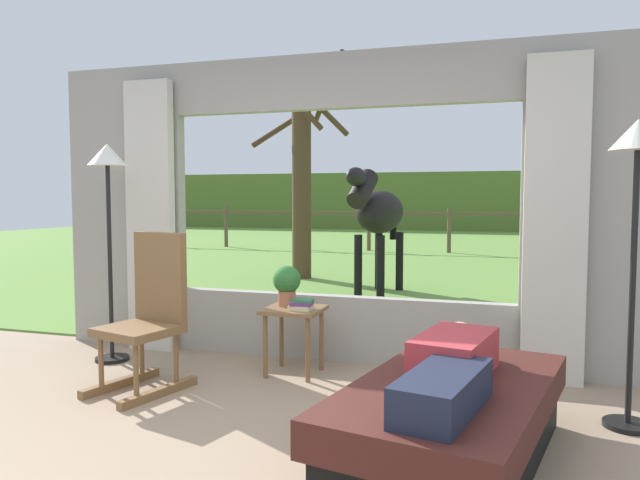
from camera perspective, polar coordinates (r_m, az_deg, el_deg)
The scene contains 17 objects.
ground_plane at distance 3.20m, azimuth -10.42°, elevation -21.46°, with size 12.00×12.00×0.00m, color gray.
back_wall_with_window at distance 5.00m, azimuth 1.58°, elevation 2.64°, with size 5.20×0.12×2.55m.
curtain_panel_left at distance 5.58m, azimuth -15.79°, elevation 2.13°, with size 0.44×0.10×2.40m, color beige.
curtain_panel_right at distance 4.68m, azimuth 21.42°, elevation 1.66°, with size 0.44×0.10×2.40m, color beige.
outdoor_pasture_lawn at distance 15.82m, azimuth 12.40°, elevation -0.96°, with size 36.00×21.68×0.02m, color olive.
distant_hill_ridge at distance 25.58m, azimuth 14.38°, elevation 3.57°, with size 36.00×2.00×2.40m, color #536C2E.
recliner_sofa at distance 3.32m, azimuth 12.33°, elevation -16.39°, with size 1.23×1.85×0.42m.
reclining_person at distance 3.18m, azimuth 12.34°, elevation -11.57°, with size 0.46×1.43×0.22m.
rocking_chair at distance 4.50m, azimuth -15.90°, elevation -6.70°, with size 0.62×0.78×1.12m.
side_table at distance 4.70m, azimuth -2.49°, elevation -7.58°, with size 0.44×0.44×0.52m.
potted_plant at distance 4.73m, azimuth -3.17°, elevation -4.09°, with size 0.22×0.22×0.32m.
book_stack at distance 4.59m, azimuth -1.75°, elevation -6.17°, with size 0.18×0.15×0.08m.
floor_lamp_left at distance 5.28m, azimuth -19.48°, elevation 4.83°, with size 0.32×0.32×1.82m.
floor_lamp_right at distance 3.96m, azimuth 27.85°, elevation 5.06°, with size 0.32×0.32×1.83m.
horse at distance 8.35m, azimuth 5.52°, elevation 2.56°, with size 0.72×1.81×1.73m.
pasture_tree at distance 10.03m, azimuth -1.67°, elevation 6.19°, with size 1.69×1.70×3.72m.
pasture_fence_line at distance 14.96m, azimuth 12.17°, elevation 1.58°, with size 16.10×0.10×1.10m.
Camera 1 is at (1.36, -2.55, 1.38)m, focal length 33.71 mm.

